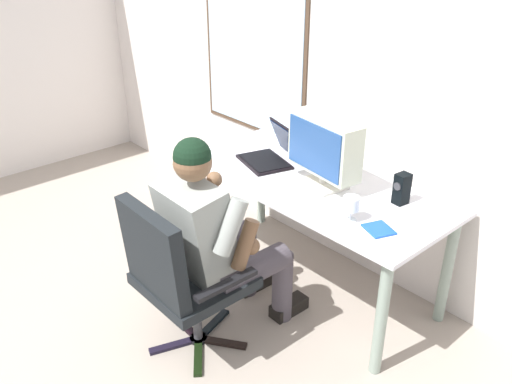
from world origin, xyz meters
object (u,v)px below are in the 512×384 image
Objects in this scene: crt_monitor at (324,147)px; cd_case at (379,229)px; person_seated at (218,236)px; wine_glass at (351,205)px; desk at (311,196)px; desk_speaker at (402,189)px; office_chair at (177,272)px; laptop at (275,152)px.

crt_monitor reaches higher than cd_case.
wine_glass is at bearing 46.30° from person_seated.
desk is 9.57× the size of cd_case.
person_seated reaches higher than wine_glass.
desk is 9.71× the size of desk_speaker.
office_chair reaches higher than wine_glass.
desk_speaker is at bearing 57.69° from person_seated.
desk_speaker is at bearing 79.91° from wine_glass.
desk_speaker is at bearing 16.62° from desk.
office_chair is at bearing -122.12° from wine_glass.
desk is at bearing 88.31° from office_chair.
desk is at bearing 88.10° from person_seated.
wine_glass is (0.45, -0.20, 0.19)m from desk.
crt_monitor is (0.11, 0.69, 0.35)m from person_seated.
crt_monitor is at bearing -5.43° from laptop.
cd_case is at bearing -12.05° from laptop.
desk is at bearing 164.56° from cd_case.
crt_monitor is (0.11, 0.96, 0.46)m from office_chair.
desk_speaker is (0.06, 0.35, -0.00)m from wine_glass.
cd_case is (0.64, 0.53, 0.11)m from person_seated.
desk is 0.35m from crt_monitor.
wine_glass is at bearing -100.09° from desk_speaker.
person_seated reaches higher than cd_case.
laptop reaches higher than desk.
crt_monitor is at bearing 83.40° from office_chair.
laptop is at bearing -172.48° from desk_speaker.
person_seated is 0.83m from cd_case.
office_chair is at bearing -96.60° from crt_monitor.
person_seated is 0.78m from crt_monitor.
crt_monitor is (0.08, -0.00, 0.34)m from desk.
office_chair is 0.29m from person_seated.
wine_glass is (0.37, -0.20, -0.15)m from crt_monitor.
desk_speaker is (0.51, 0.15, 0.19)m from desk.
cd_case is (0.64, 0.80, 0.22)m from office_chair.
desk is at bearing 177.36° from crt_monitor.
office_chair is at bearing -91.69° from desk.
laptop is at bearing 108.25° from office_chair.
laptop is at bearing 174.57° from crt_monitor.
person_seated is at bearing -65.44° from laptop.
desk is 0.53m from wine_glass.
person_seated reaches higher than laptop.
crt_monitor is at bearing 152.01° from wine_glass.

